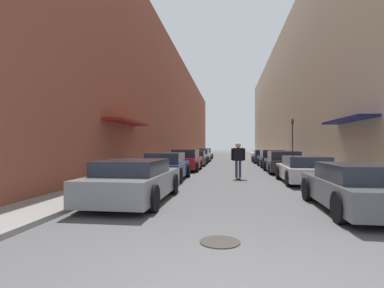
{
  "coord_description": "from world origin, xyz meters",
  "views": [
    {
      "loc": [
        -0.17,
        -3.08,
        1.67
      ],
      "look_at": [
        -1.9,
        10.81,
        1.74
      ],
      "focal_mm": 28.0,
      "sensor_mm": 36.0,
      "label": 1
    }
  ],
  "objects_px": {
    "manhole_cover": "(220,242)",
    "traffic_light": "(292,136)",
    "parked_car_left_0": "(135,181)",
    "parked_car_right_4": "(263,157)",
    "parked_car_left_1": "(166,167)",
    "parked_car_left_4": "(200,156)",
    "parked_car_right_1": "(305,170)",
    "skateboarder": "(238,157)",
    "parked_car_right_3": "(272,159)",
    "parked_car_right_0": "(358,188)",
    "parked_car_left_3": "(195,158)",
    "parked_car_left_5": "(205,154)",
    "parked_car_right_2": "(283,162)",
    "parked_car_left_2": "(186,160)"
  },
  "relations": [
    {
      "from": "parked_car_left_1",
      "to": "parked_car_left_4",
      "type": "relative_size",
      "value": 0.91
    },
    {
      "from": "parked_car_left_5",
      "to": "parked_car_left_0",
      "type": "bearing_deg",
      "value": -89.65
    },
    {
      "from": "parked_car_left_1",
      "to": "parked_car_right_1",
      "type": "bearing_deg",
      "value": -4.11
    },
    {
      "from": "parked_car_right_1",
      "to": "parked_car_right_3",
      "type": "height_order",
      "value": "parked_car_right_3"
    },
    {
      "from": "parked_car_right_3",
      "to": "parked_car_right_0",
      "type": "bearing_deg",
      "value": -90.16
    },
    {
      "from": "parked_car_left_5",
      "to": "parked_car_right_2",
      "type": "height_order",
      "value": "parked_car_left_5"
    },
    {
      "from": "parked_car_left_0",
      "to": "parked_car_left_3",
      "type": "height_order",
      "value": "parked_car_left_0"
    },
    {
      "from": "parked_car_right_0",
      "to": "traffic_light",
      "type": "distance_m",
      "value": 17.64
    },
    {
      "from": "parked_car_left_3",
      "to": "parked_car_right_1",
      "type": "height_order",
      "value": "parked_car_left_3"
    },
    {
      "from": "manhole_cover",
      "to": "parked_car_right_2",
      "type": "bearing_deg",
      "value": 75.85
    },
    {
      "from": "parked_car_left_1",
      "to": "parked_car_right_2",
      "type": "relative_size",
      "value": 1.05
    },
    {
      "from": "parked_car_left_5",
      "to": "parked_car_right_3",
      "type": "height_order",
      "value": "parked_car_left_5"
    },
    {
      "from": "parked_car_left_0",
      "to": "skateboarder",
      "type": "relative_size",
      "value": 2.53
    },
    {
      "from": "parked_car_right_2",
      "to": "parked_car_left_0",
      "type": "bearing_deg",
      "value": -120.98
    },
    {
      "from": "parked_car_left_3",
      "to": "traffic_light",
      "type": "distance_m",
      "value": 8.25
    },
    {
      "from": "parked_car_left_2",
      "to": "parked_car_right_4",
      "type": "xyz_separation_m",
      "value": [
        6.08,
        9.53,
        -0.07
      ]
    },
    {
      "from": "parked_car_right_0",
      "to": "manhole_cover",
      "type": "relative_size",
      "value": 6.22
    },
    {
      "from": "parked_car_right_2",
      "to": "parked_car_left_2",
      "type": "bearing_deg",
      "value": 171.59
    },
    {
      "from": "parked_car_left_0",
      "to": "manhole_cover",
      "type": "bearing_deg",
      "value": -52.86
    },
    {
      "from": "parked_car_left_0",
      "to": "parked_car_right_1",
      "type": "bearing_deg",
      "value": 39.73
    },
    {
      "from": "parked_car_left_1",
      "to": "manhole_cover",
      "type": "height_order",
      "value": "parked_car_left_1"
    },
    {
      "from": "parked_car_left_1",
      "to": "skateboarder",
      "type": "height_order",
      "value": "skateboarder"
    },
    {
      "from": "parked_car_left_0",
      "to": "parked_car_left_1",
      "type": "height_order",
      "value": "parked_car_left_1"
    },
    {
      "from": "parked_car_left_1",
      "to": "parked_car_left_5",
      "type": "height_order",
      "value": "parked_car_left_5"
    },
    {
      "from": "parked_car_left_0",
      "to": "parked_car_right_4",
      "type": "distance_m",
      "value": 21.44
    },
    {
      "from": "parked_car_left_3",
      "to": "parked_car_right_2",
      "type": "relative_size",
      "value": 1.03
    },
    {
      "from": "parked_car_right_2",
      "to": "manhole_cover",
      "type": "distance_m",
      "value": 14.07
    },
    {
      "from": "parked_car_right_0",
      "to": "parked_car_right_1",
      "type": "relative_size",
      "value": 1.03
    },
    {
      "from": "parked_car_right_1",
      "to": "traffic_light",
      "type": "bearing_deg",
      "value": 81.03
    },
    {
      "from": "parked_car_right_1",
      "to": "parked_car_right_4",
      "type": "relative_size",
      "value": 1.07
    },
    {
      "from": "parked_car_left_0",
      "to": "parked_car_left_2",
      "type": "height_order",
      "value": "parked_car_left_2"
    },
    {
      "from": "parked_car_right_2",
      "to": "manhole_cover",
      "type": "height_order",
      "value": "parked_car_right_2"
    },
    {
      "from": "parked_car_right_0",
      "to": "parked_car_right_1",
      "type": "bearing_deg",
      "value": 88.94
    },
    {
      "from": "parked_car_right_2",
      "to": "parked_car_right_4",
      "type": "height_order",
      "value": "parked_car_right_2"
    },
    {
      "from": "parked_car_right_0",
      "to": "manhole_cover",
      "type": "height_order",
      "value": "parked_car_right_0"
    },
    {
      "from": "parked_car_left_5",
      "to": "parked_car_right_4",
      "type": "distance_m",
      "value": 9.32
    },
    {
      "from": "parked_car_left_1",
      "to": "manhole_cover",
      "type": "relative_size",
      "value": 6.22
    },
    {
      "from": "parked_car_left_2",
      "to": "parked_car_right_0",
      "type": "xyz_separation_m",
      "value": [
        6.08,
        -11.69,
        -0.07
      ]
    },
    {
      "from": "traffic_light",
      "to": "parked_car_left_5",
      "type": "bearing_deg",
      "value": 127.21
    },
    {
      "from": "parked_car_left_3",
      "to": "parked_car_right_0",
      "type": "distance_m",
      "value": 18.19
    },
    {
      "from": "skateboarder",
      "to": "parked_car_right_3",
      "type": "bearing_deg",
      "value": 71.94
    },
    {
      "from": "parked_car_left_3",
      "to": "parked_car_right_2",
      "type": "bearing_deg",
      "value": -46.02
    },
    {
      "from": "manhole_cover",
      "to": "traffic_light",
      "type": "bearing_deg",
      "value": 75.25
    },
    {
      "from": "parked_car_left_3",
      "to": "manhole_cover",
      "type": "height_order",
      "value": "parked_car_left_3"
    },
    {
      "from": "parked_car_left_1",
      "to": "parked_car_right_0",
      "type": "distance_m",
      "value": 8.81
    },
    {
      "from": "parked_car_right_3",
      "to": "traffic_light",
      "type": "height_order",
      "value": "traffic_light"
    },
    {
      "from": "parked_car_left_5",
      "to": "traffic_light",
      "type": "distance_m",
      "value": 13.6
    },
    {
      "from": "parked_car_left_0",
      "to": "parked_car_left_2",
      "type": "distance_m",
      "value": 11.04
    },
    {
      "from": "parked_car_right_0",
      "to": "manhole_cover",
      "type": "bearing_deg",
      "value": -139.93
    },
    {
      "from": "parked_car_right_3",
      "to": "traffic_light",
      "type": "distance_m",
      "value": 3.12
    }
  ]
}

